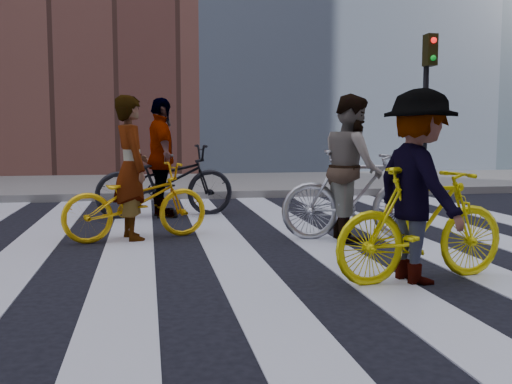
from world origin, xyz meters
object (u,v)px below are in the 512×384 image
object	(u,v)px
traffic_signal	(428,85)
rider_rear	(162,158)
rider_left	(131,168)
bike_yellow_right	(423,224)
bike_silver_mid	(356,195)
rider_mid	(352,167)
rider_right	(418,187)
bike_yellow_left	(136,201)
bike_dark_rear	(165,181)

from	to	relation	value
traffic_signal	rider_rear	xyz separation A→B (m)	(-5.61, -2.60, -1.36)
traffic_signal	rider_left	xyz separation A→B (m)	(-6.02, -4.50, -1.40)
bike_yellow_right	rider_left	distance (m)	3.63
bike_silver_mid	rider_rear	distance (m)	3.30
traffic_signal	rider_left	world-z (taller)	traffic_signal
rider_mid	rider_right	world-z (taller)	rider_mid
bike_yellow_right	traffic_signal	bearing A→B (deg)	-35.22
bike_silver_mid	rider_right	xyz separation A→B (m)	(-0.18, -2.09, 0.29)
rider_mid	rider_rear	distance (m)	3.24
bike_silver_mid	rider_left	distance (m)	2.75
bike_yellow_right	rider_mid	size ratio (longest dim) A/B	0.96
bike_silver_mid	rider_left	xyz separation A→B (m)	(-2.70, 0.45, 0.33)
bike_silver_mid	rider_rear	size ratio (longest dim) A/B	1.00
rider_rear	traffic_signal	bearing A→B (deg)	-73.88
bike_silver_mid	rider_left	world-z (taller)	rider_left
bike_silver_mid	rider_right	world-z (taller)	rider_right
bike_yellow_left	rider_rear	world-z (taller)	rider_rear
bike_silver_mid	rider_rear	xyz separation A→B (m)	(-2.29, 2.35, 0.37)
bike_yellow_right	bike_dark_rear	bearing A→B (deg)	16.32
bike_yellow_left	rider_right	distance (m)	3.56
rider_mid	rider_rear	bearing A→B (deg)	48.22
bike_yellow_right	rider_left	bearing A→B (deg)	36.24
rider_rear	rider_left	bearing A→B (deg)	159.09
bike_yellow_right	bike_dark_rear	xyz separation A→B (m)	(-2.10, 4.44, 0.05)
bike_yellow_left	rider_mid	world-z (taller)	rider_mid
traffic_signal	bike_yellow_right	world-z (taller)	traffic_signal
rider_right	bike_yellow_left	bearing A→B (deg)	35.10
bike_dark_rear	traffic_signal	bearing A→B (deg)	-73.68
traffic_signal	rider_rear	world-z (taller)	traffic_signal
bike_yellow_right	rider_right	world-z (taller)	rider_right
rider_mid	rider_right	xyz separation A→B (m)	(-0.13, -2.09, -0.04)
rider_left	rider_mid	size ratio (longest dim) A/B	0.99
bike_yellow_right	rider_right	size ratio (longest dim) A/B	1.00
rider_left	rider_rear	world-z (taller)	rider_rear
traffic_signal	bike_dark_rear	world-z (taller)	traffic_signal
rider_rear	bike_yellow_right	bearing A→B (deg)	-162.86
rider_left	rider_rear	xyz separation A→B (m)	(0.41, 1.90, 0.04)
bike_silver_mid	bike_dark_rear	distance (m)	3.24
bike_yellow_right	rider_mid	world-z (taller)	rider_mid
rider_rear	rider_right	bearing A→B (deg)	-163.38
bike_yellow_left	rider_left	distance (m)	0.41
bike_dark_rear	rider_left	xyz separation A→B (m)	(-0.46, -1.90, 0.32)
bike_yellow_left	bike_yellow_right	size ratio (longest dim) A/B	1.05
rider_mid	rider_right	distance (m)	2.09
bike_yellow_left	bike_silver_mid	size ratio (longest dim) A/B	0.98
bike_yellow_right	rider_mid	bearing A→B (deg)	-11.31
rider_right	rider_rear	world-z (taller)	rider_rear
bike_silver_mid	bike_yellow_right	size ratio (longest dim) A/B	1.08
rider_right	rider_rear	size ratio (longest dim) A/B	0.92
bike_silver_mid	bike_dark_rear	size ratio (longest dim) A/B	0.86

